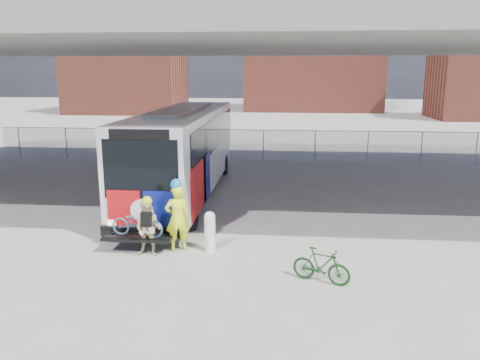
# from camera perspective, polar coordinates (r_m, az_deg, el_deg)

# --- Properties ---
(ground) EXTENTS (160.00, 160.00, 0.00)m
(ground) POSITION_cam_1_polar(r_m,az_deg,el_deg) (16.10, -2.53, -5.45)
(ground) COLOR #9E9991
(ground) RESTS_ON ground
(bus) EXTENTS (2.67, 12.93, 3.69)m
(bus) POSITION_cam_1_polar(r_m,az_deg,el_deg) (19.68, -6.88, 4.19)
(bus) COLOR silver
(bus) RESTS_ON ground
(overpass) EXTENTS (40.00, 16.00, 7.95)m
(overpass) POSITION_cam_1_polar(r_m,az_deg,el_deg) (19.30, -1.08, 17.31)
(overpass) COLOR #605E59
(overpass) RESTS_ON ground
(chainlink_fence) EXTENTS (30.00, 0.06, 30.00)m
(chainlink_fence) POSITION_cam_1_polar(r_m,az_deg,el_deg) (27.46, 0.78, 5.31)
(chainlink_fence) COLOR gray
(chainlink_fence) RESTS_ON ground
(brick_buildings) EXTENTS (54.00, 22.00, 12.00)m
(brick_buildings) POSITION_cam_1_polar(r_m,az_deg,el_deg) (63.36, 4.53, 13.23)
(brick_buildings) COLOR brown
(brick_buildings) RESTS_ON ground
(smokestack) EXTENTS (2.20, 2.20, 25.00)m
(smokestack) POSITION_cam_1_polar(r_m,az_deg,el_deg) (71.52, 15.55, 18.47)
(smokestack) COLOR brown
(smokestack) RESTS_ON ground
(bollard) EXTENTS (0.31, 0.31, 1.21)m
(bollard) POSITION_cam_1_polar(r_m,az_deg,el_deg) (13.59, -3.69, -6.11)
(bollard) COLOR silver
(bollard) RESTS_ON ground
(cyclist_hivis) EXTENTS (0.83, 0.69, 2.15)m
(cyclist_hivis) POSITION_cam_1_polar(r_m,az_deg,el_deg) (13.64, -7.64, -4.41)
(cyclist_hivis) COLOR #E7FF1A
(cyclist_hivis) RESTS_ON ground
(cyclist_tan) EXTENTS (0.82, 0.66, 1.75)m
(cyclist_tan) POSITION_cam_1_polar(r_m,az_deg,el_deg) (13.43, -11.12, -5.76)
(cyclist_tan) COLOR #CFBB84
(cyclist_tan) RESTS_ON ground
(bike_parked) EXTENTS (1.52, 0.96, 0.89)m
(bike_parked) POSITION_cam_1_polar(r_m,az_deg,el_deg) (11.87, 9.88, -10.23)
(bike_parked) COLOR #123A13
(bike_parked) RESTS_ON ground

